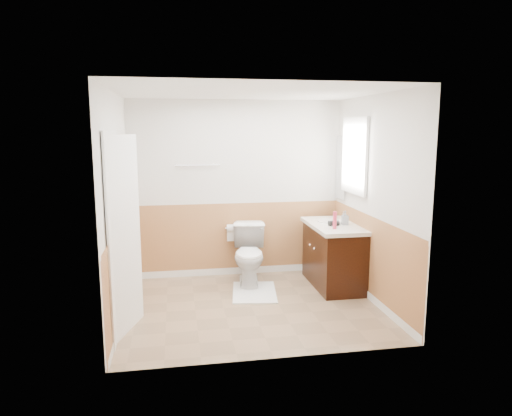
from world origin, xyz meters
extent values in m
plane|color=#8C7051|center=(0.00, 0.00, 0.00)|extent=(3.00, 3.00, 0.00)
plane|color=white|center=(0.00, 0.00, 2.50)|extent=(3.00, 3.00, 0.00)
plane|color=silver|center=(0.00, 1.30, 1.25)|extent=(3.00, 0.00, 3.00)
plane|color=silver|center=(0.00, -1.30, 1.25)|extent=(3.00, 0.00, 3.00)
plane|color=silver|center=(-1.50, 0.00, 1.25)|extent=(0.00, 3.00, 3.00)
plane|color=silver|center=(1.50, 0.00, 1.25)|extent=(0.00, 3.00, 3.00)
plane|color=#B57D48|center=(0.00, 1.29, 0.50)|extent=(3.00, 0.00, 3.00)
plane|color=#B57D48|center=(0.00, -1.29, 0.50)|extent=(3.00, 0.00, 3.00)
plane|color=#B57D48|center=(-1.49, 0.00, 0.50)|extent=(0.00, 2.60, 2.60)
plane|color=#B57D48|center=(1.49, 0.00, 0.50)|extent=(0.00, 2.60, 2.60)
imported|color=white|center=(0.11, 0.84, 0.40)|extent=(0.55, 0.84, 0.80)
cube|color=white|center=(0.11, 0.44, 0.01)|extent=(0.66, 0.87, 0.02)
cube|color=black|center=(1.21, 0.56, 0.40)|extent=(0.55, 1.10, 0.80)
sphere|color=silver|center=(0.91, 0.46, 0.55)|extent=(0.03, 0.03, 0.03)
sphere|color=#B3B4BA|center=(0.91, 0.66, 0.55)|extent=(0.03, 0.03, 0.03)
cube|color=silver|center=(1.20, 0.56, 0.83)|extent=(0.60, 1.15, 0.05)
cylinder|color=white|center=(1.21, 0.71, 0.86)|extent=(0.36, 0.36, 0.02)
cylinder|color=silver|center=(1.39, 0.71, 0.92)|extent=(0.02, 0.02, 0.14)
cylinder|color=#CF3550|center=(1.11, 0.27, 0.96)|extent=(0.05, 0.05, 0.22)
imported|color=gray|center=(1.33, 0.50, 0.94)|extent=(0.09, 0.09, 0.18)
cylinder|color=black|center=(1.16, 0.45, 0.89)|extent=(0.14, 0.07, 0.07)
cylinder|color=black|center=(1.13, 0.48, 0.86)|extent=(0.03, 0.03, 0.07)
cube|color=silver|center=(1.48, 1.10, 1.55)|extent=(0.02, 0.35, 0.90)
cube|color=white|center=(1.47, 0.59, 1.75)|extent=(0.04, 0.80, 1.00)
cube|color=white|center=(1.49, 0.59, 1.75)|extent=(0.01, 0.70, 0.90)
cube|color=white|center=(-1.40, -0.45, 1.02)|extent=(0.29, 0.78, 2.04)
cube|color=white|center=(-1.48, -0.45, 1.03)|extent=(0.02, 0.92, 2.10)
sphere|color=silver|center=(-1.34, -0.12, 0.95)|extent=(0.06, 0.06, 0.06)
cylinder|color=silver|center=(-0.55, 1.25, 1.60)|extent=(0.62, 0.02, 0.02)
cylinder|color=silver|center=(-0.10, 1.23, 0.70)|extent=(0.14, 0.02, 0.02)
cylinder|color=white|center=(-0.10, 1.23, 0.70)|extent=(0.10, 0.11, 0.11)
cube|color=white|center=(-0.10, 1.23, 0.59)|extent=(0.10, 0.01, 0.16)
camera|label=1|loc=(-0.85, -5.20, 2.09)|focal=32.52mm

